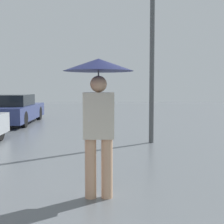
{
  "coord_description": "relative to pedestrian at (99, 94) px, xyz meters",
  "views": [
    {
      "loc": [
        0.44,
        -0.66,
        1.49
      ],
      "look_at": [
        0.59,
        3.46,
        1.17
      ],
      "focal_mm": 50.0,
      "sensor_mm": 36.0,
      "label": 1
    }
  ],
  "objects": [
    {
      "name": "parked_car_farthest",
      "position": [
        -3.61,
        8.89,
        -0.84
      ],
      "size": [
        1.74,
        4.57,
        1.2
      ],
      "color": "navy",
      "rests_on": "ground_plane"
    },
    {
      "name": "pedestrian",
      "position": [
        0.0,
        0.0,
        0.0
      ],
      "size": [
        0.93,
        0.93,
        1.87
      ],
      "color": "tan",
      "rests_on": "ground_plane"
    },
    {
      "name": "street_lamp",
      "position": [
        1.39,
        4.18,
        1.44
      ],
      "size": [
        0.25,
        0.25,
        5.07
      ],
      "color": "#515456",
      "rests_on": "ground_plane"
    }
  ]
}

